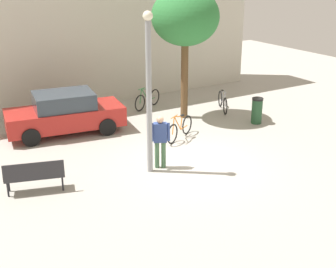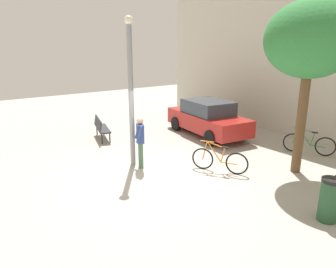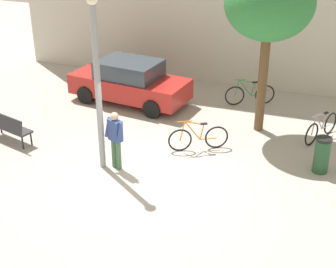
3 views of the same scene
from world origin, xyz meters
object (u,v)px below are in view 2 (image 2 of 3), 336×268
Objects in this scene: parked_car_red at (207,118)px; park_bench at (101,127)px; lamppost at (131,87)px; trash_bin at (329,200)px; plaza_tree at (311,41)px; bicycle_orange at (219,160)px; person_by_lamppost at (140,139)px; bicycle_green at (309,144)px.

park_bench is at bearing -119.07° from parked_car_red.
lamppost is 6.31m from trash_bin.
plaza_tree reaches higher than bicycle_orange.
person_by_lamppost is at bearing -5.43° from park_bench.
parked_car_red is (-4.08, -1.20, 0.39)m from bicycle_green.
park_bench is 8.50m from plaza_tree.
bicycle_orange is (1.82, 1.76, -0.58)m from person_by_lamppost.
plaza_tree is 3.11× the size of bicycle_green.
park_bench is at bearing -140.30° from bicycle_green.
person_by_lamppost is 1.63× the size of trash_bin.
plaza_tree is at bearing -70.55° from bicycle_green.
bicycle_orange is at bearing 178.00° from trash_bin.
person_by_lamppost is at bearing -131.36° from plaza_tree.
lamppost is 4.95m from parked_car_red.
parked_car_red is at bearing -163.60° from bicycle_green.
lamppost reaches higher than parked_car_red.
person_by_lamppost is at bearing -162.91° from trash_bin.
lamppost is at bearing -163.48° from trash_bin.
person_by_lamppost is (0.39, 0.06, -1.63)m from lamppost.
lamppost reaches higher than park_bench.
plaza_tree is at bearing 45.85° from lamppost.
bicycle_orange is (-0.78, -3.86, 0.00)m from bicycle_green.
person_by_lamppost is at bearing -71.46° from parked_car_red.
lamppost reaches higher than person_by_lamppost.
park_bench is 9.15m from trash_bin.
lamppost is 2.86× the size of bicycle_green.
bicycle_green and bicycle_orange have the same top height.
bicycle_green reaches higher than park_bench.
plaza_tree is at bearing -8.38° from parked_car_red.
parked_car_red is at bearing 141.16° from bicycle_orange.
plaza_tree is (3.67, 3.78, 1.39)m from lamppost.
park_bench is (-3.35, 0.41, -2.05)m from lamppost.
park_bench is 1.01× the size of bicycle_green.
parked_car_red is at bearing 60.93° from park_bench.
bicycle_orange reaches higher than park_bench.
bicycle_orange is at bearing -126.49° from plaza_tree.
trash_bin reaches higher than bicycle_green.
parked_car_red is (-1.09, 4.48, -1.82)m from lamppost.
park_bench is 8.24m from bicycle_green.
bicycle_green is 0.38× the size of parked_car_red.
person_by_lamppost reaches higher than parked_car_red.
parked_car_red reaches higher than trash_bin.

